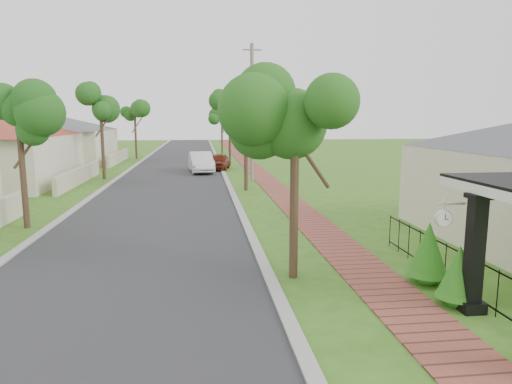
{
  "coord_description": "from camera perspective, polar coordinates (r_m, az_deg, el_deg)",
  "views": [
    {
      "loc": [
        -1.03,
        -9.48,
        4.0
      ],
      "look_at": [
        0.86,
        6.02,
        1.5
      ],
      "focal_mm": 32.0,
      "sensor_mm": 36.0,
      "label": 1
    }
  ],
  "objects": [
    {
      "name": "sidewalk",
      "position": [
        30.05,
        1.3,
        1.45
      ],
      "size": [
        1.5,
        120.0,
        0.03
      ],
      "primitive_type": "cube",
      "color": "brown",
      "rests_on": "ground"
    },
    {
      "name": "utility_pole",
      "position": [
        29.67,
        -0.51,
        9.89
      ],
      "size": [
        1.2,
        0.24,
        8.7
      ],
      "color": "gray",
      "rests_on": "ground"
    },
    {
      "name": "station_clock",
      "position": [
        10.44,
        22.47,
        -2.94
      ],
      "size": [
        0.64,
        0.13,
        0.53
      ],
      "color": "silver",
      "rests_on": "ground"
    },
    {
      "name": "hedge_row",
      "position": [
        10.59,
        25.03,
        -9.58
      ],
      "size": [
        0.89,
        4.98,
        1.93
      ],
      "color": "#136016",
      "rests_on": "ground"
    },
    {
      "name": "parked_car_red",
      "position": [
        36.59,
        -4.69,
        3.8
      ],
      "size": [
        2.15,
        3.94,
        1.27
      ],
      "primitive_type": "imported",
      "rotation": [
        0.0,
        0.0,
        -0.18
      ],
      "color": "#611E0E",
      "rests_on": "ground"
    },
    {
      "name": "kerb_right",
      "position": [
        29.79,
        -3.65,
        1.37
      ],
      "size": [
        0.3,
        120.0,
        0.1
      ],
      "primitive_type": "cube",
      "color": "#9E9E99",
      "rests_on": "ground"
    },
    {
      "name": "porch_post",
      "position": [
        10.55,
        25.59,
        -7.67
      ],
      "size": [
        0.48,
        0.48,
        2.52
      ],
      "color": "black",
      "rests_on": "ground"
    },
    {
      "name": "near_tree",
      "position": [
        11.21,
        4.93,
        9.26
      ],
      "size": [
        1.98,
        1.98,
        5.08
      ],
      "color": "#382619",
      "rests_on": "ground"
    },
    {
      "name": "road",
      "position": [
        29.81,
        -10.68,
        1.23
      ],
      "size": [
        7.0,
        120.0,
        0.02
      ],
      "primitive_type": "cube",
      "color": "#28282B",
      "rests_on": "ground"
    },
    {
      "name": "parked_car_white",
      "position": [
        34.76,
        -6.88,
        3.7
      ],
      "size": [
        2.06,
        4.77,
        1.53
      ],
      "primitive_type": "imported",
      "rotation": [
        0.0,
        0.0,
        0.1
      ],
      "color": "white",
      "rests_on": "ground"
    },
    {
      "name": "picket_fence",
      "position": [
        11.71,
        24.21,
        -8.96
      ],
      "size": [
        0.03,
        8.02,
        1.0
      ],
      "color": "black",
      "rests_on": "ground"
    },
    {
      "name": "ground",
      "position": [
        10.34,
        -0.69,
        -13.67
      ],
      "size": [
        160.0,
        160.0,
        0.0
      ],
      "primitive_type": "plane",
      "color": "#346618",
      "rests_on": "ground"
    },
    {
      "name": "far_house_grey",
      "position": [
        45.68,
        -24.87,
        6.19
      ],
      "size": [
        15.56,
        15.56,
        4.6
      ],
      "color": "beige",
      "rests_on": "ground"
    },
    {
      "name": "street_trees",
      "position": [
        36.37,
        -10.01,
        9.81
      ],
      "size": [
        10.7,
        37.65,
        5.89
      ],
      "color": "#382619",
      "rests_on": "ground"
    },
    {
      "name": "kerb_left",
      "position": [
        30.27,
        -17.59,
        1.08
      ],
      "size": [
        0.3,
        120.0,
        0.1
      ],
      "primitive_type": "cube",
      "color": "#9E9E99",
      "rests_on": "ground"
    }
  ]
}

